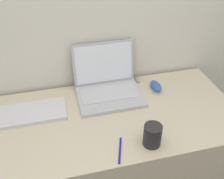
{
  "coord_description": "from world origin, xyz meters",
  "views": [
    {
      "loc": [
        -0.21,
        -0.66,
        1.62
      ],
      "look_at": [
        0.07,
        0.42,
        0.81
      ],
      "focal_mm": 42.0,
      "sensor_mm": 36.0,
      "label": 1
    }
  ],
  "objects": [
    {
      "name": "drink_cup",
      "position": [
        0.17,
        0.09,
        0.77
      ],
      "size": [
        0.08,
        0.08,
        0.11
      ],
      "color": "#232326",
      "rests_on": "desk"
    },
    {
      "name": "computer_mouse",
      "position": [
        0.35,
        0.48,
        0.73
      ],
      "size": [
        0.06,
        0.11,
        0.04
      ],
      "color": "#B2B2B7",
      "rests_on": "desk"
    },
    {
      "name": "laptop",
      "position": [
        0.07,
        0.52,
        0.77
      ],
      "size": [
        0.36,
        0.31,
        0.27
      ],
      "color": "#ADADB2",
      "rests_on": "desk"
    },
    {
      "name": "usb_stick",
      "position": [
        0.27,
        0.6,
        0.72
      ],
      "size": [
        0.02,
        0.06,
        0.01
      ],
      "color": "#99999E",
      "rests_on": "desk"
    },
    {
      "name": "desk",
      "position": [
        0.0,
        0.32,
        0.36
      ],
      "size": [
        1.42,
        0.64,
        0.71
      ],
      "color": "beige",
      "rests_on": "ground_plane"
    },
    {
      "name": "pen",
      "position": [
        0.02,
        0.08,
        0.72
      ],
      "size": [
        0.05,
        0.14,
        0.01
      ],
      "color": "#191999",
      "rests_on": "desk"
    },
    {
      "name": "external_keyboard",
      "position": [
        -0.38,
        0.43,
        0.72
      ],
      "size": [
        0.39,
        0.17,
        0.02
      ],
      "color": "silver",
      "rests_on": "desk"
    }
  ]
}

